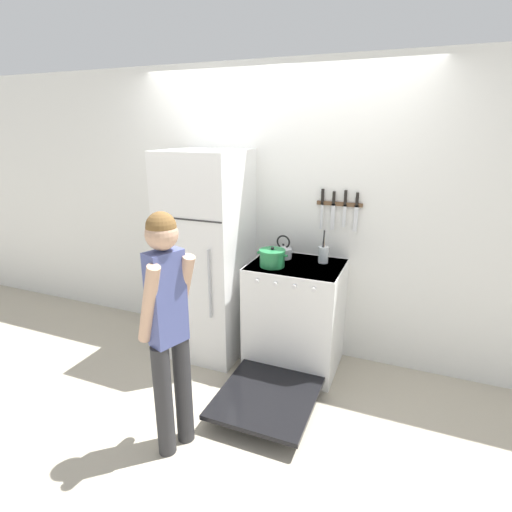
% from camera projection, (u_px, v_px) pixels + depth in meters
% --- Properties ---
extents(ground_plane, '(14.00, 14.00, 0.00)m').
position_uv_depth(ground_plane, '(273.00, 341.00, 3.96)').
color(ground_plane, '#B2A893').
extents(wall_back, '(10.00, 0.06, 2.55)m').
position_uv_depth(wall_back, '(276.00, 214.00, 3.59)').
color(wall_back, silver).
rests_on(wall_back, ground_plane).
extents(refrigerator, '(0.66, 0.70, 1.84)m').
position_uv_depth(refrigerator, '(208.00, 256.00, 3.56)').
color(refrigerator, white).
rests_on(refrigerator, ground_plane).
extents(stove_range, '(0.76, 1.36, 0.94)m').
position_uv_depth(stove_range, '(294.00, 318.00, 3.40)').
color(stove_range, white).
rests_on(stove_range, ground_plane).
extents(dutch_oven_pot, '(0.26, 0.21, 0.17)m').
position_uv_depth(dutch_oven_pot, '(272.00, 258.00, 3.23)').
color(dutch_oven_pot, '#237A42').
rests_on(dutch_oven_pot, stove_range).
extents(tea_kettle, '(0.19, 0.15, 0.20)m').
position_uv_depth(tea_kettle, '(283.00, 251.00, 3.44)').
color(tea_kettle, silver).
rests_on(tea_kettle, stove_range).
extents(utensil_jar, '(0.08, 0.08, 0.29)m').
position_uv_depth(utensil_jar, '(323.00, 254.00, 3.31)').
color(utensil_jar, silver).
rests_on(utensil_jar, stove_range).
extents(person, '(0.33, 0.38, 1.58)m').
position_uv_depth(person, '(168.00, 323.00, 2.39)').
color(person, '#2D2D30').
rests_on(person, ground_plane).
extents(wall_knife_strip, '(0.38, 0.03, 0.34)m').
position_uv_depth(wall_knife_strip, '(339.00, 204.00, 3.30)').
color(wall_knife_strip, brown).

